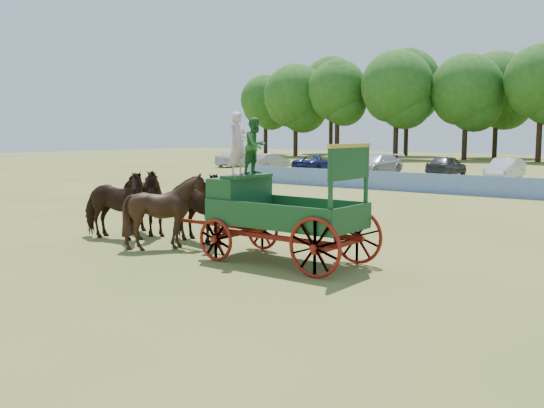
{
  "coord_description": "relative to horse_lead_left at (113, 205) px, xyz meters",
  "views": [
    {
      "loc": [
        11.72,
        -13.01,
        3.26
      ],
      "look_at": [
        1.71,
        0.06,
        1.3
      ],
      "focal_mm": 40.0,
      "sensor_mm": 36.0,
      "label": 1
    }
  ],
  "objects": [
    {
      "name": "ground",
      "position": [
        3.2,
        1.49,
        -1.06
      ],
      "size": [
        160.0,
        160.0,
        0.0
      ],
      "primitive_type": "plane",
      "color": "olive",
      "rests_on": "ground"
    },
    {
      "name": "sponsor_banner",
      "position": [
        2.2,
        19.49,
        -0.54
      ],
      "size": [
        26.0,
        0.08,
        1.05
      ],
      "primitive_type": "cube",
      "color": "#1C479C",
      "rests_on": "ground"
    },
    {
      "name": "farm_dray",
      "position": [
        5.36,
        0.57,
        0.56
      ],
      "size": [
        6.0,
        2.0,
        3.77
      ],
      "color": "maroon",
      "rests_on": "ground"
    },
    {
      "name": "horse_lead_left",
      "position": [
        0.0,
        0.0,
        0.0
      ],
      "size": [
        2.72,
        1.71,
        2.13
      ],
      "primitive_type": "imported",
      "rotation": [
        0.0,
        0.0,
        1.81
      ],
      "color": "black",
      "rests_on": "ground"
    },
    {
      "name": "horse_wheel_left",
      "position": [
        2.4,
        0.0,
        0.0
      ],
      "size": [
        2.22,
        2.05,
        2.13
      ],
      "primitive_type": "imported",
      "rotation": [
        0.0,
        0.0,
        1.76
      ],
      "color": "black",
      "rests_on": "ground"
    },
    {
      "name": "horse_wheel_right",
      "position": [
        2.4,
        1.1,
        0.0
      ],
      "size": [
        2.6,
        1.35,
        2.13
      ],
      "primitive_type": "imported",
      "rotation": [
        0.0,
        0.0,
        1.49
      ],
      "color": "black",
      "rests_on": "ground"
    },
    {
      "name": "horse_lead_right",
      "position": [
        0.0,
        1.1,
        0.0
      ],
      "size": [
        2.7,
        1.64,
        2.13
      ],
      "primitive_type": "imported",
      "rotation": [
        0.0,
        0.0,
        1.36
      ],
      "color": "black",
      "rests_on": "ground"
    }
  ]
}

